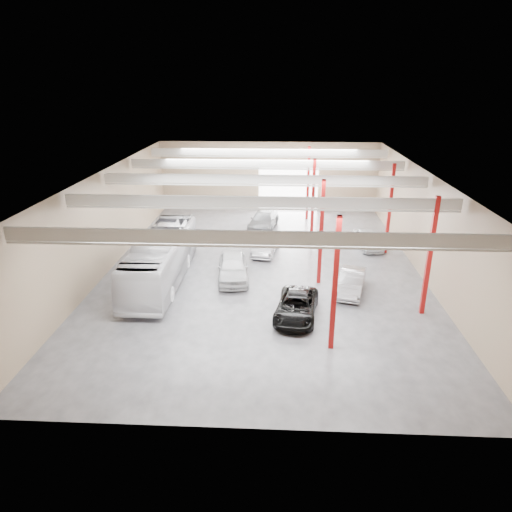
# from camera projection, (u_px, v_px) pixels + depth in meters

# --- Properties ---
(depot_shell) EXTENTS (22.12, 32.12, 7.06)m
(depot_shell) POSITION_uv_depth(u_px,v_px,m) (266.00, 201.00, 31.40)
(depot_shell) COLOR #444448
(depot_shell) RESTS_ON ground
(coach_bus) EXTENTS (2.81, 11.80, 3.28)m
(coach_bus) POSITION_uv_depth(u_px,v_px,m) (161.00, 258.00, 30.39)
(coach_bus) COLOR silver
(coach_bus) RESTS_ON ground
(black_sedan) EXTENTS (2.94, 5.14, 1.35)m
(black_sedan) POSITION_uv_depth(u_px,v_px,m) (296.00, 306.00, 26.02)
(black_sedan) COLOR black
(black_sedan) RESTS_ON ground
(car_row_a) EXTENTS (2.56, 5.25, 1.72)m
(car_row_a) POSITION_uv_depth(u_px,v_px,m) (233.00, 267.00, 30.98)
(car_row_a) COLOR silver
(car_row_a) RESTS_ON ground
(car_row_b) EXTENTS (2.27, 4.76, 1.51)m
(car_row_b) POSITION_uv_depth(u_px,v_px,m) (266.00, 243.00, 35.77)
(car_row_b) COLOR #A5A4A9
(car_row_b) RESTS_ON ground
(car_row_c) EXTENTS (3.05, 5.68, 1.57)m
(car_row_c) POSITION_uv_depth(u_px,v_px,m) (264.00, 220.00, 41.62)
(car_row_c) COLOR slate
(car_row_c) RESTS_ON ground
(car_right_near) EXTENTS (2.53, 4.52, 1.41)m
(car_right_near) POSITION_uv_depth(u_px,v_px,m) (352.00, 282.00, 29.08)
(car_right_near) COLOR #AAA9AE
(car_right_near) RESTS_ON ground
(car_right_far) EXTENTS (2.23, 4.40, 1.43)m
(car_right_far) POSITION_uv_depth(u_px,v_px,m) (368.00, 239.00, 36.85)
(car_right_far) COLOR silver
(car_right_far) RESTS_ON ground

